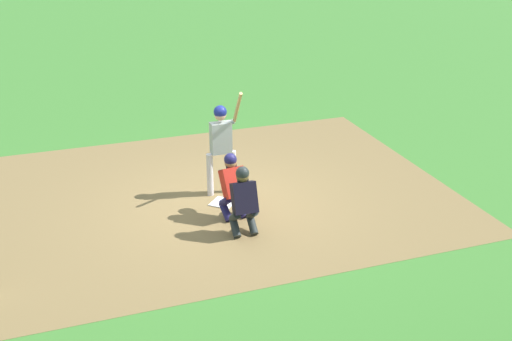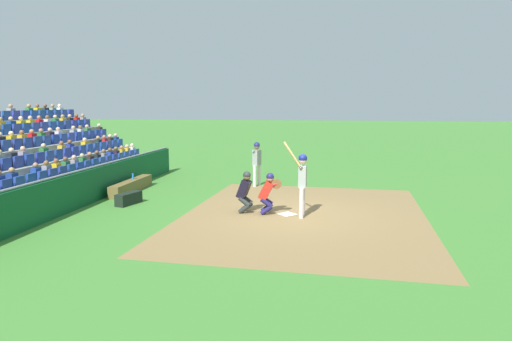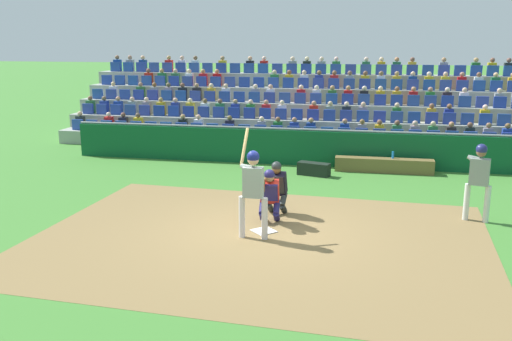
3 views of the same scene
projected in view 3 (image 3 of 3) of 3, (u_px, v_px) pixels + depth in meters
The scene contains 12 objects.
ground_plane at pixel (264, 232), 12.22m from camera, with size 160.00×160.00×0.00m, color #3F7C2F.
infield_dirt_patch at pixel (259, 239), 11.75m from camera, with size 9.34×7.08×0.01m, color olive.
home_plate_marker at pixel (264, 231), 12.22m from camera, with size 0.44×0.44×0.02m, color white.
batter_at_plate at pixel (253, 184), 11.57m from camera, with size 0.62×0.69×2.24m.
catcher_crouching at pixel (269, 193), 12.63m from camera, with size 0.50×0.74×1.27m.
home_plate_umpire at pixel (277, 185), 13.29m from camera, with size 0.49×0.48×1.30m.
dugout_wall at pixel (303, 147), 18.52m from camera, with size 15.69×0.24×1.21m.
dugout_bench at pixel (384, 165), 17.56m from camera, with size 3.00×0.40×0.44m, color brown.
water_bottle_on_bench at pixel (393, 155), 17.49m from camera, with size 0.07×0.07×0.22m, color blue.
equipment_duffel_bag at pixel (314, 169), 17.16m from camera, with size 0.97×0.36×0.40m, color black.
on_deck_batter at pixel (479, 175), 12.68m from camera, with size 0.58×0.32×1.79m.
bleacher_stand at pixel (317, 116), 22.93m from camera, with size 19.76×4.58×3.31m.
Camera 3 is at (-2.18, 11.39, 4.08)m, focal length 39.76 mm.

